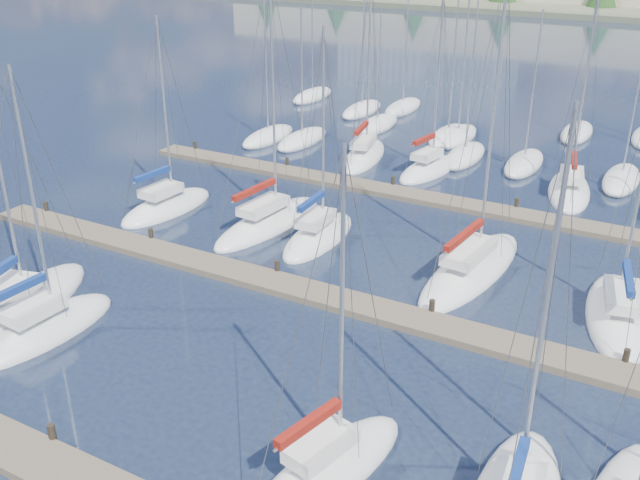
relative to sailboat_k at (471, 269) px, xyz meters
The scene contains 15 objects.
ground 38.36m from the sailboat_k, 96.27° to the left, with size 400.00×400.00×0.00m, color #212B42.
dock_mid 7.20m from the sailboat_k, 125.56° to the right, with size 44.00×1.93×1.10m.
dock_far 9.16m from the sailboat_k, 117.22° to the left, with size 44.00×1.93×1.10m.
sailboat_k is the anchor object (origin of this frame).
sailboat_n 18.69m from the sailboat_k, 132.26° to the left, with size 3.88×8.19×14.25m.
sailboat_j 8.56m from the sailboat_k, behind, with size 2.77×7.08×11.97m.
sailboat_b 21.35m from the sailboat_k, 139.61° to the right, with size 5.56×10.49×13.57m.
sailboat_o 15.14m from the sailboat_k, 119.19° to the left, with size 3.33×6.80×12.50m.
sailboat_d 15.72m from the sailboat_k, 88.37° to the right, with size 3.65×7.13×11.49m.
sailboat_c 19.97m from the sailboat_k, 134.67° to the right, with size 3.01×7.14×11.93m.
sailboat_h 18.63m from the sailboat_k, behind, with size 3.14×7.13×11.93m.
sailboat_p 13.84m from the sailboat_k, 81.90° to the left, with size 3.98×8.01×13.10m.
sailboat_l 7.10m from the sailboat_k, ahead, with size 4.14×8.43×12.31m.
sailboat_i 11.98m from the sailboat_k, behind, with size 3.33×9.23×14.67m.
distant_boats 23.50m from the sailboat_k, 111.29° to the left, with size 36.93×20.75×13.30m.
Camera 1 is at (12.88, -9.20, 16.14)m, focal length 40.00 mm.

